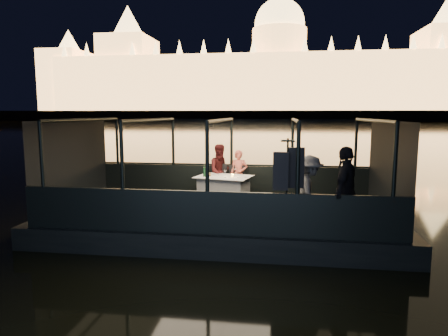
# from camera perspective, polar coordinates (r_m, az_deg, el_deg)

# --- Properties ---
(river_water) EXTENTS (500.00, 500.00, 0.00)m
(river_water) POSITION_cam_1_polar(r_m,az_deg,el_deg) (89.90, 7.19, 5.87)
(river_water) COLOR black
(river_water) RESTS_ON ground
(boat_hull) EXTENTS (8.60, 4.40, 1.00)m
(boat_hull) POSITION_cam_1_polar(r_m,az_deg,el_deg) (10.38, -0.31, -8.81)
(boat_hull) COLOR black
(boat_hull) RESTS_ON river_water
(boat_deck) EXTENTS (8.00, 4.00, 0.04)m
(boat_deck) POSITION_cam_1_polar(r_m,az_deg,el_deg) (10.25, -0.32, -6.24)
(boat_deck) COLOR black
(boat_deck) RESTS_ON boat_hull
(gunwale_port) EXTENTS (8.00, 0.08, 0.90)m
(gunwale_port) POSITION_cam_1_polar(r_m,az_deg,el_deg) (12.10, 1.07, -1.79)
(gunwale_port) COLOR black
(gunwale_port) RESTS_ON boat_deck
(gunwale_starboard) EXTENTS (8.00, 0.08, 0.90)m
(gunwale_starboard) POSITION_cam_1_polar(r_m,az_deg,el_deg) (8.22, -2.37, -6.41)
(gunwale_starboard) COLOR black
(gunwale_starboard) RESTS_ON boat_deck
(cabin_glass_port) EXTENTS (8.00, 0.02, 1.40)m
(cabin_glass_port) POSITION_cam_1_polar(r_m,az_deg,el_deg) (11.96, 1.08, 3.65)
(cabin_glass_port) COLOR #99B2B2
(cabin_glass_port) RESTS_ON gunwale_port
(cabin_glass_starboard) EXTENTS (8.00, 0.02, 1.40)m
(cabin_glass_starboard) POSITION_cam_1_polar(r_m,az_deg,el_deg) (8.02, -2.41, 1.58)
(cabin_glass_starboard) COLOR #99B2B2
(cabin_glass_starboard) RESTS_ON gunwale_starboard
(cabin_roof_glass) EXTENTS (8.00, 4.00, 0.02)m
(cabin_roof_glass) POSITION_cam_1_polar(r_m,az_deg,el_deg) (9.95, -0.33, 6.84)
(cabin_roof_glass) COLOR #99B2B2
(cabin_roof_glass) RESTS_ON boat_deck
(end_wall_fore) EXTENTS (0.02, 4.00, 2.30)m
(end_wall_fore) POSITION_cam_1_polar(r_m,az_deg,el_deg) (11.33, -20.77, 0.62)
(end_wall_fore) COLOR black
(end_wall_fore) RESTS_ON boat_deck
(end_wall_aft) EXTENTS (0.02, 4.00, 2.30)m
(end_wall_aft) POSITION_cam_1_polar(r_m,az_deg,el_deg) (10.25, 22.40, -0.18)
(end_wall_aft) COLOR black
(end_wall_aft) RESTS_ON boat_deck
(canopy_ribs) EXTENTS (8.00, 4.00, 2.30)m
(canopy_ribs) POSITION_cam_1_polar(r_m,az_deg,el_deg) (10.03, -0.32, 0.26)
(canopy_ribs) COLOR black
(canopy_ribs) RESTS_ON boat_deck
(embankment) EXTENTS (400.00, 140.00, 6.00)m
(embankment) POSITION_cam_1_polar(r_m,az_deg,el_deg) (219.85, 7.77, 7.24)
(embankment) COLOR #423D33
(embankment) RESTS_ON ground
(parliament_building) EXTENTS (220.00, 32.00, 60.00)m
(parliament_building) POSITION_cam_1_polar(r_m,az_deg,el_deg) (186.67, 7.86, 15.77)
(parliament_building) COLOR #F2D18C
(parliament_building) RESTS_ON embankment
(dining_table_central) EXTENTS (1.65, 1.34, 0.77)m
(dining_table_central) POSITION_cam_1_polar(r_m,az_deg,el_deg) (10.95, -0.03, -3.15)
(dining_table_central) COLOR white
(dining_table_central) RESTS_ON boat_deck
(chair_port_left) EXTENTS (0.61, 0.61, 1.00)m
(chair_port_left) POSITION_cam_1_polar(r_m,az_deg,el_deg) (11.59, -0.71, -2.22)
(chair_port_left) COLOR black
(chair_port_left) RESTS_ON boat_deck
(chair_port_right) EXTENTS (0.49, 0.49, 0.96)m
(chair_port_right) POSITION_cam_1_polar(r_m,az_deg,el_deg) (11.51, 1.70, -2.29)
(chair_port_right) COLOR black
(chair_port_right) RESTS_ON boat_deck
(coat_stand) EXTENTS (0.64, 0.55, 1.98)m
(coat_stand) POSITION_cam_1_polar(r_m,az_deg,el_deg) (8.24, 8.96, -3.26)
(coat_stand) COLOR black
(coat_stand) RESTS_ON boat_deck
(person_woman_coral) EXTENTS (0.52, 0.35, 1.41)m
(person_woman_coral) POSITION_cam_1_polar(r_m,az_deg,el_deg) (11.65, 2.13, -0.67)
(person_woman_coral) COLOR #EF6F56
(person_woman_coral) RESTS_ON boat_deck
(person_man_maroon) EXTENTS (0.93, 0.84, 1.58)m
(person_man_maroon) POSITION_cam_1_polar(r_m,az_deg,el_deg) (11.65, -0.44, -0.67)
(person_man_maroon) COLOR #411213
(person_man_maroon) RESTS_ON boat_deck
(passenger_stripe) EXTENTS (0.69, 1.09, 1.59)m
(passenger_stripe) POSITION_cam_1_polar(r_m,az_deg,el_deg) (8.76, 12.07, -3.02)
(passenger_stripe) COLOR silver
(passenger_stripe) RESTS_ON boat_deck
(passenger_dark) EXTENTS (0.85, 1.16, 1.82)m
(passenger_dark) POSITION_cam_1_polar(r_m,az_deg,el_deg) (8.50, 16.92, -3.52)
(passenger_dark) COLOR black
(passenger_dark) RESTS_ON boat_deck
(wine_bottle) EXTENTS (0.08, 0.08, 0.32)m
(wine_bottle) POSITION_cam_1_polar(r_m,az_deg,el_deg) (10.82, -2.82, -0.45)
(wine_bottle) COLOR #153C21
(wine_bottle) RESTS_ON dining_table_central
(bread_basket) EXTENTS (0.24, 0.24, 0.08)m
(bread_basket) POSITION_cam_1_polar(r_m,az_deg,el_deg) (10.97, -2.41, -0.92)
(bread_basket) COLOR olive
(bread_basket) RESTS_ON dining_table_central
(amber_candle) EXTENTS (0.07, 0.07, 0.08)m
(amber_candle) POSITION_cam_1_polar(r_m,az_deg,el_deg) (10.79, 1.19, -1.06)
(amber_candle) COLOR gold
(amber_candle) RESTS_ON dining_table_central
(plate_near) EXTENTS (0.34, 0.34, 0.02)m
(plate_near) POSITION_cam_1_polar(r_m,az_deg,el_deg) (10.68, 2.53, -1.33)
(plate_near) COLOR silver
(plate_near) RESTS_ON dining_table_central
(plate_far) EXTENTS (0.29, 0.29, 0.01)m
(plate_far) POSITION_cam_1_polar(r_m,az_deg,el_deg) (11.13, -1.14, -0.95)
(plate_far) COLOR silver
(plate_far) RESTS_ON dining_table_central
(wine_glass_white) EXTENTS (0.06, 0.06, 0.18)m
(wine_glass_white) POSITION_cam_1_polar(r_m,az_deg,el_deg) (10.71, -2.49, -0.83)
(wine_glass_white) COLOR silver
(wine_glass_white) RESTS_ON dining_table_central
(wine_glass_red) EXTENTS (0.07, 0.07, 0.19)m
(wine_glass_red) POSITION_cam_1_polar(r_m,az_deg,el_deg) (11.00, 1.66, -0.60)
(wine_glass_red) COLOR silver
(wine_glass_red) RESTS_ON dining_table_central
(wine_glass_empty) EXTENTS (0.07, 0.07, 0.19)m
(wine_glass_empty) POSITION_cam_1_polar(r_m,az_deg,el_deg) (10.64, 0.16, -0.89)
(wine_glass_empty) COLOR white
(wine_glass_empty) RESTS_ON dining_table_central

